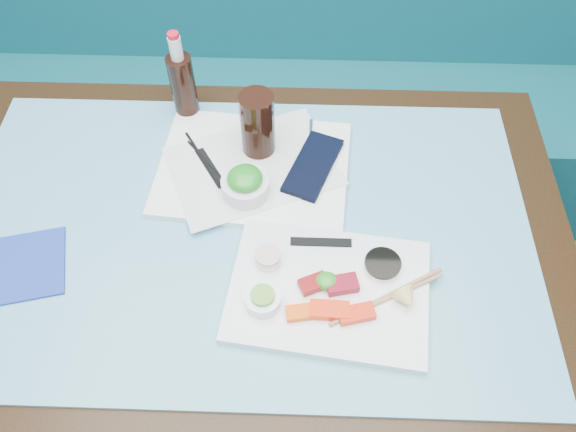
{
  "coord_description": "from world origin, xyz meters",
  "views": [
    {
      "loc": [
        0.12,
        0.79,
        1.74
      ],
      "look_at": [
        0.1,
        1.46,
        0.8
      ],
      "focal_mm": 35.0,
      "sensor_mm": 36.0,
      "label": 1
    }
  ],
  "objects_px": {
    "booth_bench": "(268,93)",
    "dining_table": "(245,252)",
    "blue_napkin": "(24,266)",
    "seaweed_bowl": "(246,186)",
    "sashimi_plate": "(329,291)",
    "serving_tray": "(253,168)",
    "cola_bottle_body": "(183,87)",
    "cola_glass": "(257,124)"
  },
  "relations": [
    {
      "from": "booth_bench",
      "to": "dining_table",
      "type": "height_order",
      "value": "booth_bench"
    },
    {
      "from": "blue_napkin",
      "to": "seaweed_bowl",
      "type": "bearing_deg",
      "value": 23.87
    },
    {
      "from": "booth_bench",
      "to": "sashimi_plate",
      "type": "bearing_deg",
      "value": -79.62
    },
    {
      "from": "dining_table",
      "to": "seaweed_bowl",
      "type": "relative_size",
      "value": 13.41
    },
    {
      "from": "sashimi_plate",
      "to": "serving_tray",
      "type": "relative_size",
      "value": 0.9
    },
    {
      "from": "dining_table",
      "to": "cola_bottle_body",
      "type": "distance_m",
      "value": 0.42
    },
    {
      "from": "sashimi_plate",
      "to": "cola_bottle_body",
      "type": "xyz_separation_m",
      "value": [
        -0.34,
        0.49,
        0.07
      ]
    },
    {
      "from": "cola_glass",
      "to": "cola_bottle_body",
      "type": "relative_size",
      "value": 0.94
    },
    {
      "from": "booth_bench",
      "to": "cola_bottle_body",
      "type": "relative_size",
      "value": 17.88
    },
    {
      "from": "cola_bottle_body",
      "to": "blue_napkin",
      "type": "height_order",
      "value": "cola_bottle_body"
    },
    {
      "from": "dining_table",
      "to": "blue_napkin",
      "type": "distance_m",
      "value": 0.46
    },
    {
      "from": "sashimi_plate",
      "to": "seaweed_bowl",
      "type": "height_order",
      "value": "seaweed_bowl"
    },
    {
      "from": "booth_bench",
      "to": "seaweed_bowl",
      "type": "distance_m",
      "value": 0.86
    },
    {
      "from": "sashimi_plate",
      "to": "cola_glass",
      "type": "distance_m",
      "value": 0.4
    },
    {
      "from": "cola_glass",
      "to": "cola_bottle_body",
      "type": "height_order",
      "value": "cola_glass"
    },
    {
      "from": "blue_napkin",
      "to": "booth_bench",
      "type": "bearing_deg",
      "value": 65.44
    },
    {
      "from": "sashimi_plate",
      "to": "cola_bottle_body",
      "type": "height_order",
      "value": "cola_bottle_body"
    },
    {
      "from": "serving_tray",
      "to": "blue_napkin",
      "type": "relative_size",
      "value": 2.65
    },
    {
      "from": "serving_tray",
      "to": "blue_napkin",
      "type": "xyz_separation_m",
      "value": [
        -0.45,
        -0.27,
        -0.0
      ]
    },
    {
      "from": "booth_bench",
      "to": "serving_tray",
      "type": "xyz_separation_m",
      "value": [
        0.01,
        -0.68,
        0.39
      ]
    },
    {
      "from": "sashimi_plate",
      "to": "blue_napkin",
      "type": "relative_size",
      "value": 2.39
    },
    {
      "from": "cola_glass",
      "to": "cola_bottle_body",
      "type": "bearing_deg",
      "value": 145.69
    },
    {
      "from": "serving_tray",
      "to": "seaweed_bowl",
      "type": "bearing_deg",
      "value": -92.62
    },
    {
      "from": "dining_table",
      "to": "serving_tray",
      "type": "bearing_deg",
      "value": 85.48
    },
    {
      "from": "seaweed_bowl",
      "to": "cola_bottle_body",
      "type": "xyz_separation_m",
      "value": [
        -0.16,
        0.25,
        0.05
      ]
    },
    {
      "from": "seaweed_bowl",
      "to": "cola_bottle_body",
      "type": "bearing_deg",
      "value": 122.58
    },
    {
      "from": "booth_bench",
      "to": "dining_table",
      "type": "xyz_separation_m",
      "value": [
        0.0,
        -0.84,
        0.29
      ]
    },
    {
      "from": "cola_glass",
      "to": "cola_bottle_body",
      "type": "distance_m",
      "value": 0.22
    },
    {
      "from": "serving_tray",
      "to": "dining_table",
      "type": "bearing_deg",
      "value": -89.55
    },
    {
      "from": "cola_bottle_body",
      "to": "cola_glass",
      "type": "bearing_deg",
      "value": -34.31
    },
    {
      "from": "blue_napkin",
      "to": "cola_glass",
      "type": "bearing_deg",
      "value": 35.33
    },
    {
      "from": "booth_bench",
      "to": "seaweed_bowl",
      "type": "height_order",
      "value": "booth_bench"
    },
    {
      "from": "sashimi_plate",
      "to": "blue_napkin",
      "type": "bearing_deg",
      "value": -176.51
    },
    {
      "from": "dining_table",
      "to": "blue_napkin",
      "type": "height_order",
      "value": "blue_napkin"
    },
    {
      "from": "serving_tray",
      "to": "cola_bottle_body",
      "type": "bearing_deg",
      "value": 138.84
    },
    {
      "from": "cola_glass",
      "to": "blue_napkin",
      "type": "distance_m",
      "value": 0.57
    },
    {
      "from": "seaweed_bowl",
      "to": "cola_bottle_body",
      "type": "relative_size",
      "value": 0.62
    },
    {
      "from": "dining_table",
      "to": "cola_glass",
      "type": "xyz_separation_m",
      "value": [
        0.02,
        0.22,
        0.19
      ]
    },
    {
      "from": "booth_bench",
      "to": "serving_tray",
      "type": "distance_m",
      "value": 0.78
    },
    {
      "from": "seaweed_bowl",
      "to": "blue_napkin",
      "type": "bearing_deg",
      "value": -156.13
    },
    {
      "from": "serving_tray",
      "to": "seaweed_bowl",
      "type": "relative_size",
      "value": 4.07
    },
    {
      "from": "seaweed_bowl",
      "to": "sashimi_plate",
      "type": "bearing_deg",
      "value": -52.55
    }
  ]
}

